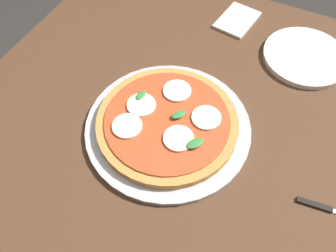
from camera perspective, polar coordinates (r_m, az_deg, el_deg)
ground_plane at (r=1.43m, az=0.46°, el=-19.61°), size 6.00×6.00×0.00m
dining_table at (r=0.83m, az=0.76°, el=-8.26°), size 1.23×1.06×0.73m
serving_tray at (r=0.78m, az=0.00°, el=-0.17°), size 0.37×0.37×0.01m
pizza at (r=0.77m, az=-0.14°, el=0.68°), size 0.31×0.31×0.03m
plate_white at (r=0.99m, az=21.55°, el=10.52°), size 0.22×0.22×0.01m
napkin at (r=1.05m, az=11.26°, el=16.66°), size 0.14×0.11×0.01m
knife at (r=0.76m, az=24.78°, el=-12.25°), size 0.03×0.16×0.01m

